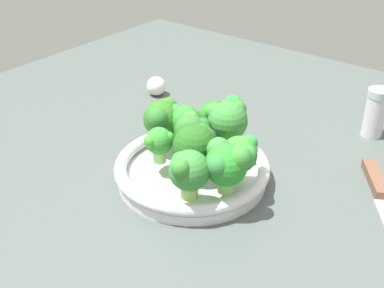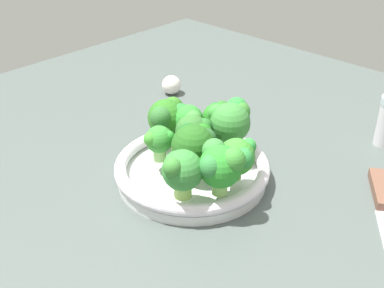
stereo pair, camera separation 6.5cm
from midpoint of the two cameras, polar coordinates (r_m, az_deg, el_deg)
name	(u,v)px [view 1 (the left image)]	position (r cm, az deg, el deg)	size (l,w,h in cm)	color
ground_plane	(197,194)	(78.60, -1.84, -5.79)	(130.00, 130.00, 2.50)	#4A5350
bowl	(192,170)	(78.71, -2.36, -3.04)	(24.39, 24.39, 3.55)	silver
broccoli_floret_0	(188,171)	(67.68, -3.22, -3.11)	(6.21, 6.19, 7.17)	#A2D763
broccoli_floret_1	(193,132)	(77.23, -2.25, 1.34)	(5.22, 6.34, 6.73)	#8FC663
broccoli_floret_2	(196,144)	(74.57, -2.06, -0.06)	(6.98, 7.02, 7.06)	#8EC667
broccoli_floret_3	(159,142)	(76.06, -6.25, 0.17)	(4.68, 4.29, 5.80)	#95D372
broccoli_floret_4	(186,120)	(80.87, -3.04, 2.65)	(4.98, 5.76, 6.48)	#80B959
broccoli_floret_5	(227,118)	(79.30, 1.67, 2.92)	(7.28, 6.50, 8.15)	#88B65F
broccoli_floret_6	(164,118)	(81.92, -5.51, 2.97)	(7.53, 6.78, 6.88)	#8DC665
broccoli_floret_7	(212,116)	(83.15, 0.11, 3.12)	(5.63, 4.91, 6.00)	#7CB760
broccoli_floret_8	(240,154)	(71.97, 2.97, -1.24)	(6.74, 5.95, 6.48)	#83C457
broccoli_floret_9	(226,163)	(68.31, 1.19, -2.25)	(6.54, 6.96, 7.69)	#91CA67
knife	(383,198)	(78.90, 18.80, -5.90)	(23.41, 16.84, 1.50)	silver
garlic_bulb	(156,86)	(107.52, -5.83, 6.56)	(4.07, 4.07, 4.07)	white
pepper_shaker	(375,113)	(94.61, 18.37, 3.38)	(3.96, 3.96, 9.14)	silver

